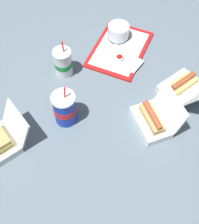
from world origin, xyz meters
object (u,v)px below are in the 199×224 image
at_px(cake_container, 118,32).
at_px(plastic_fork, 112,47).
at_px(soda_cup_corner, 65,108).
at_px(soda_cup_front, 63,63).
at_px(ketchup_cup, 119,58).
at_px(clamshell_hotdog_center, 153,119).
at_px(clamshell_sandwich_back, 1,140).
at_px(clamshell_hotdog_corner, 184,88).
at_px(food_tray, 119,49).

height_order(cake_container, plastic_fork, cake_container).
relative_size(soda_cup_corner, soda_cup_front, 1.09).
distance_m(ketchup_cup, clamshell_hotdog_center, 0.40).
distance_m(soda_cup_corner, soda_cup_front, 0.27).
height_order(plastic_fork, clamshell_sandwich_back, clamshell_sandwich_back).
bearing_deg(plastic_fork, clamshell_hotdog_corner, -77.84).
bearing_deg(soda_cup_front, clamshell_sandwich_back, 174.72).
bearing_deg(food_tray, clamshell_hotdog_corner, -109.01).
bearing_deg(plastic_fork, ketchup_cup, -103.76).
height_order(food_tray, soda_cup_front, soda_cup_front).
distance_m(plastic_fork, clamshell_hotdog_center, 0.50).
relative_size(cake_container, ketchup_cup, 2.88).
bearing_deg(clamshell_hotdog_center, food_tray, 41.38).
bearing_deg(clamshell_hotdog_center, soda_cup_corner, 111.05).
xyz_separation_m(food_tray, clamshell_hotdog_center, (-0.36, -0.31, 0.03)).
xyz_separation_m(plastic_fork, soda_cup_corner, (-0.49, 0.01, 0.07)).
relative_size(clamshell_sandwich_back, clamshell_hotdog_corner, 0.87).
distance_m(cake_container, soda_cup_corner, 0.57).
distance_m(plastic_fork, clamshell_hotdog_corner, 0.44).
distance_m(food_tray, clamshell_hotdog_center, 0.48).
relative_size(cake_container, soda_cup_corner, 0.51).
xyz_separation_m(food_tray, clamshell_hotdog_corner, (-0.13, -0.38, 0.03)).
bearing_deg(plastic_fork, clamshell_sandwich_back, -166.49).
relative_size(clamshell_hotdog_center, soda_cup_corner, 1.14).
xyz_separation_m(cake_container, clamshell_hotdog_corner, (-0.21, -0.42, -0.01)).
distance_m(ketchup_cup, plastic_fork, 0.10).
bearing_deg(food_tray, soda_cup_corner, 174.33).
bearing_deg(soda_cup_corner, clamshell_hotdog_corner, -49.92).
distance_m(plastic_fork, clamshell_sandwich_back, 0.75).
bearing_deg(soda_cup_corner, food_tray, -5.67).
bearing_deg(cake_container, soda_cup_front, 156.03).
height_order(plastic_fork, clamshell_hotdog_center, clamshell_hotdog_center).
relative_size(food_tray, plastic_fork, 3.44).
relative_size(cake_container, clamshell_sandwich_back, 0.47).
xyz_separation_m(clamshell_sandwich_back, soda_cup_front, (0.47, -0.04, 0.03)).
relative_size(clamshell_sandwich_back, soda_cup_front, 1.18).
xyz_separation_m(food_tray, soda_cup_corner, (-0.50, 0.05, 0.08)).
bearing_deg(soda_cup_front, plastic_fork, -30.21).
xyz_separation_m(clamshell_hotdog_center, clamshell_hotdog_corner, (0.22, -0.07, 0.00)).
bearing_deg(clamshell_hotdog_corner, clamshell_sandwich_back, 134.08).
bearing_deg(cake_container, clamshell_sandwich_back, 166.56).
bearing_deg(clamshell_hotdog_corner, cake_container, 64.15).
height_order(ketchup_cup, clamshell_hotdog_corner, clamshell_hotdog_corner).
bearing_deg(soda_cup_corner, ketchup_cup, -10.85).
xyz_separation_m(food_tray, ketchup_cup, (-0.08, -0.03, 0.02)).
xyz_separation_m(food_tray, soda_cup_front, (-0.26, 0.19, 0.07)).
bearing_deg(soda_cup_front, clamshell_hotdog_corner, -77.37).
bearing_deg(clamshell_hotdog_center, soda_cup_front, 79.17).
height_order(ketchup_cup, soda_cup_corner, soda_cup_corner).
bearing_deg(soda_cup_front, food_tray, -35.93).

